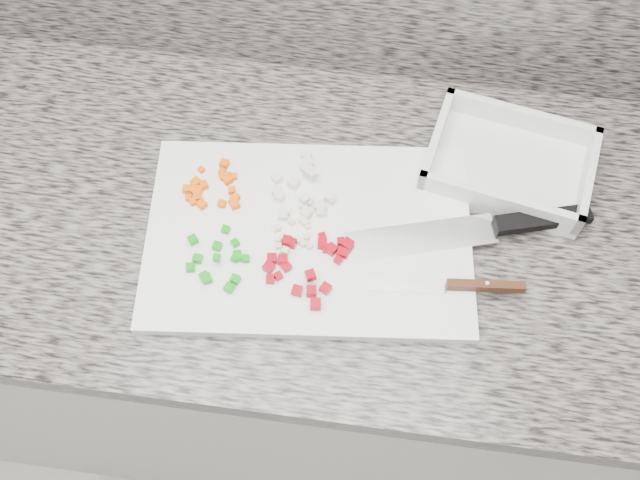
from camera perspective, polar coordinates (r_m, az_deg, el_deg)
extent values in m
cube|color=silver|center=(1.54, -2.82, -6.34)|extent=(3.92, 0.62, 0.86)
cube|color=#6A655D|center=(1.14, -3.81, 2.10)|extent=(3.96, 0.64, 0.04)
cube|color=white|center=(1.08, -0.91, 0.35)|extent=(0.52, 0.38, 0.02)
cube|color=#FE5A05|center=(1.11, -10.13, 3.01)|extent=(0.01, 0.01, 0.01)
cube|color=#FE5A05|center=(1.14, -7.83, 5.45)|extent=(0.01, 0.01, 0.01)
cube|color=#FE5A05|center=(1.14, -7.66, 6.07)|extent=(0.01, 0.01, 0.01)
cube|color=#FE5A05|center=(1.13, -6.91, 5.07)|extent=(0.01, 0.01, 0.01)
cube|color=#FE5A05|center=(1.13, -7.43, 5.05)|extent=(0.02, 0.02, 0.01)
cube|color=#FE5A05|center=(1.12, -10.14, 4.08)|extent=(0.02, 0.02, 0.01)
cube|color=#FE5A05|center=(1.13, -7.80, 5.08)|extent=(0.01, 0.01, 0.01)
cube|color=#FE5A05|center=(1.10, -7.85, 2.91)|extent=(0.01, 0.01, 0.01)
cube|color=#FE5A05|center=(1.11, -6.75, 3.41)|extent=(0.01, 0.01, 0.01)
cube|color=#FE5A05|center=(1.13, -10.61, 4.02)|extent=(0.01, 0.01, 0.01)
cube|color=#FE5A05|center=(1.13, -9.27, 4.35)|extent=(0.02, 0.02, 0.01)
cube|color=#FE5A05|center=(1.10, -6.93, 3.18)|extent=(0.01, 0.01, 0.01)
cube|color=#FE5A05|center=(1.12, -7.41, 4.79)|extent=(0.02, 0.02, 0.01)
cube|color=#FE5A05|center=(1.12, -9.78, 3.79)|extent=(0.01, 0.01, 0.01)
cube|color=#FE5A05|center=(1.12, -9.76, 3.98)|extent=(0.01, 0.01, 0.01)
cube|color=#FE5A05|center=(1.10, -6.84, 2.86)|extent=(0.02, 0.02, 0.01)
cube|color=#FE5A05|center=(1.13, -9.87, 4.58)|extent=(0.02, 0.02, 0.01)
cube|color=#FE5A05|center=(1.14, -9.47, 5.57)|extent=(0.01, 0.01, 0.01)
cube|color=#FE5A05|center=(1.11, -9.42, 2.83)|extent=(0.02, 0.02, 0.01)
cube|color=#FE5A05|center=(1.12, -10.48, 3.33)|extent=(0.01, 0.01, 0.01)
cube|color=#FE5A05|center=(1.13, -10.47, 4.00)|extent=(0.01, 0.01, 0.01)
cube|color=#FE5A05|center=(1.12, -9.76, 3.42)|extent=(0.02, 0.02, 0.01)
cube|color=#FE5A05|center=(1.11, -7.06, 3.96)|extent=(0.01, 0.01, 0.01)
cube|color=silver|center=(1.09, -0.97, 3.16)|extent=(0.02, 0.02, 0.01)
cube|color=silver|center=(1.08, -1.37, 1.69)|extent=(0.01, 0.01, 0.01)
cube|color=silver|center=(1.09, -2.83, 2.32)|extent=(0.02, 0.02, 0.01)
cube|color=silver|center=(1.08, -1.09, 2.14)|extent=(0.02, 0.02, 0.01)
cube|color=silver|center=(1.14, -1.10, 6.72)|extent=(0.02, 0.02, 0.01)
cube|color=silver|center=(1.13, -1.02, 5.68)|extent=(0.02, 0.02, 0.01)
cube|color=silver|center=(1.09, -1.25, 3.32)|extent=(0.02, 0.02, 0.01)
cube|color=silver|center=(1.13, -0.98, 6.17)|extent=(0.02, 0.02, 0.01)
cube|color=silver|center=(1.11, -3.51, 3.96)|extent=(0.01, 0.01, 0.01)
cube|color=silver|center=(1.09, 0.06, 2.26)|extent=(0.01, 0.01, 0.01)
cube|color=silver|center=(1.10, -3.30, 3.51)|extent=(0.02, 0.02, 0.01)
cube|color=silver|center=(1.12, -3.48, 4.95)|extent=(0.02, 0.02, 0.01)
cube|color=silver|center=(1.11, -2.12, 4.63)|extent=(0.02, 0.02, 0.01)
cube|color=silver|center=(1.09, -1.36, 2.80)|extent=(0.01, 0.01, 0.01)
cube|color=silver|center=(1.08, -2.93, 1.98)|extent=(0.01, 0.01, 0.01)
cube|color=silver|center=(1.13, -1.01, 6.04)|extent=(0.02, 0.02, 0.01)
cube|color=silver|center=(1.10, 0.75, 3.44)|extent=(0.02, 0.02, 0.01)
cube|color=silver|center=(1.10, 0.91, 3.28)|extent=(0.02, 0.02, 0.01)
cube|color=silver|center=(1.09, 0.04, 2.62)|extent=(0.02, 0.02, 0.01)
cube|color=silver|center=(1.13, -1.36, 5.93)|extent=(0.01, 0.01, 0.01)
cube|color=silver|center=(1.11, -0.97, 5.60)|extent=(0.02, 0.02, 0.01)
cube|color=silver|center=(1.11, -0.60, 5.30)|extent=(0.02, 0.02, 0.01)
cube|color=#0D920E|center=(1.07, -6.81, -0.24)|extent=(0.01, 0.01, 0.01)
cube|color=#0D920E|center=(1.06, -6.58, -1.35)|extent=(0.02, 0.02, 0.01)
cube|color=#0D920E|center=(1.04, -6.80, -3.14)|extent=(0.01, 0.01, 0.01)
cube|color=#0D920E|center=(1.06, -10.33, -2.17)|extent=(0.01, 0.01, 0.01)
cube|color=#0D920E|center=(1.06, -6.84, -1.48)|extent=(0.01, 0.01, 0.01)
cube|color=#0D920E|center=(1.05, -9.04, -3.06)|extent=(0.02, 0.02, 0.01)
cube|color=#0D920E|center=(1.04, -7.28, -3.82)|extent=(0.02, 0.02, 0.01)
cube|color=#0D920E|center=(1.06, -9.89, -1.45)|extent=(0.01, 0.01, 0.01)
cube|color=#0D920E|center=(1.05, -9.22, -2.92)|extent=(0.02, 0.02, 0.01)
cube|color=#0D920E|center=(1.08, -7.56, 0.84)|extent=(0.01, 0.01, 0.01)
cube|color=#0D920E|center=(1.08, -10.13, 0.03)|extent=(0.02, 0.02, 0.01)
cube|color=#0D920E|center=(1.05, -5.95, -1.49)|extent=(0.01, 0.01, 0.01)
cube|color=#0D920E|center=(1.06, -9.73, -1.49)|extent=(0.01, 0.01, 0.01)
cube|color=#0D920E|center=(1.06, -6.64, -1.21)|extent=(0.01, 0.01, 0.01)
cube|color=#0D920E|center=(1.05, -8.25, -1.42)|extent=(0.01, 0.01, 0.01)
cube|color=#0D920E|center=(1.07, -8.23, -0.48)|extent=(0.01, 0.01, 0.01)
cube|color=#A20210|center=(1.04, -2.73, -2.13)|extent=(0.02, 0.02, 0.01)
cube|color=#A20210|center=(1.06, 0.18, -0.32)|extent=(0.01, 0.01, 0.01)
cube|color=#A20210|center=(1.06, 1.68, -0.13)|extent=(0.01, 0.01, 0.01)
cube|color=#A20210|center=(1.07, 0.18, 0.28)|extent=(0.01, 0.01, 0.01)
cube|color=#A20210|center=(1.02, -0.69, -4.12)|extent=(0.02, 0.02, 0.01)
cube|color=#A20210|center=(1.03, 0.45, -3.88)|extent=(0.02, 0.02, 0.01)
cube|color=#A20210|center=(1.04, -4.00, -3.14)|extent=(0.01, 0.01, 0.01)
cube|color=#A20210|center=(1.02, -0.35, -5.16)|extent=(0.02, 0.02, 0.01)
cube|color=#A20210|center=(1.06, 2.21, -0.36)|extent=(0.02, 0.02, 0.01)
cube|color=#A20210|center=(1.05, 1.47, -1.60)|extent=(0.01, 0.01, 0.01)
cube|color=#A20210|center=(1.06, -2.27, -0.25)|extent=(0.02, 0.02, 0.01)
cube|color=#A20210|center=(1.05, 0.94, -0.75)|extent=(0.02, 0.02, 0.01)
cube|color=#A20210|center=(1.05, 1.77, -1.00)|extent=(0.02, 0.02, 0.01)
cube|color=#A20210|center=(1.04, -3.35, -2.88)|extent=(0.01, 0.01, 0.01)
cube|color=#A20210|center=(1.02, -0.78, -2.84)|extent=(0.02, 0.02, 0.01)
cube|color=#A20210|center=(1.06, 0.52, -0.66)|extent=(0.01, 0.01, 0.01)
cube|color=#A20210|center=(1.03, -1.79, -4.10)|extent=(0.01, 0.01, 0.01)
cube|color=#A20210|center=(1.05, -3.00, -1.59)|extent=(0.01, 0.01, 0.01)
cube|color=#A20210|center=(1.04, -4.12, -2.18)|extent=(0.02, 0.02, 0.01)
cube|color=#A20210|center=(1.06, -2.64, -0.10)|extent=(0.01, 0.01, 0.01)
cube|color=#A20210|center=(1.03, -1.85, -4.06)|extent=(0.02, 0.02, 0.01)
cube|color=#A20210|center=(1.05, -3.86, -1.48)|extent=(0.02, 0.02, 0.01)
cube|color=#A20210|center=(1.05, 1.93, -1.08)|extent=(0.01, 0.01, 0.01)
cube|color=beige|center=(1.08, -1.18, 1.38)|extent=(0.01, 0.01, 0.01)
cube|color=beige|center=(1.08, -2.26, 1.44)|extent=(0.01, 0.01, 0.01)
cube|color=beige|center=(1.08, -1.00, 1.09)|extent=(0.01, 0.01, 0.01)
cube|color=beige|center=(1.06, -0.85, -0.50)|extent=(0.01, 0.01, 0.01)
cube|color=beige|center=(1.08, -3.59, 0.89)|extent=(0.01, 0.01, 0.01)
cube|color=beige|center=(1.07, -1.04, 0.26)|extent=(0.01, 0.01, 0.01)
cube|color=beige|center=(1.07, -3.38, 0.06)|extent=(0.01, 0.01, 0.01)
cube|color=beige|center=(1.06, -1.82, 0.00)|extent=(0.01, 0.01, 0.01)
cube|color=beige|center=(1.06, -2.81, -0.88)|extent=(0.01, 0.01, 0.01)
cube|color=beige|center=(1.06, -1.37, -0.30)|extent=(0.01, 0.01, 0.01)
cube|color=beige|center=(1.06, -1.70, -0.02)|extent=(0.01, 0.01, 0.01)
cube|color=beige|center=(1.07, -2.90, 0.20)|extent=(0.01, 0.01, 0.01)
cube|color=beige|center=(1.06, -3.35, -0.46)|extent=(0.01, 0.01, 0.01)
cube|color=beige|center=(1.08, -3.35, 0.97)|extent=(0.01, 0.01, 0.01)
cube|color=white|center=(1.08, 8.09, 0.20)|extent=(0.23, 0.11, 0.00)
cube|color=black|center=(1.13, 17.40, 1.57)|extent=(0.15, 0.07, 0.02)
cylinder|color=white|center=(1.12, 17.52, 1.79)|extent=(0.01, 0.01, 0.00)
cube|color=white|center=(1.04, 6.97, -3.59)|extent=(0.11, 0.03, 0.00)
cube|color=#411F10|center=(1.05, 13.12, -3.60)|extent=(0.11, 0.02, 0.02)
cylinder|color=white|center=(1.05, 13.22, -3.40)|extent=(0.01, 0.01, 0.00)
cube|color=silver|center=(1.19, 14.70, 5.59)|extent=(0.28, 0.23, 0.01)
cube|color=silver|center=(1.22, 15.80, 9.39)|extent=(0.25, 0.06, 0.04)
cube|color=silver|center=(1.12, 14.11, 2.93)|extent=(0.25, 0.06, 0.04)
cube|color=silver|center=(1.18, 20.59, 4.54)|extent=(0.05, 0.18, 0.04)
cube|color=silver|center=(1.16, 9.28, 8.03)|extent=(0.05, 0.18, 0.04)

